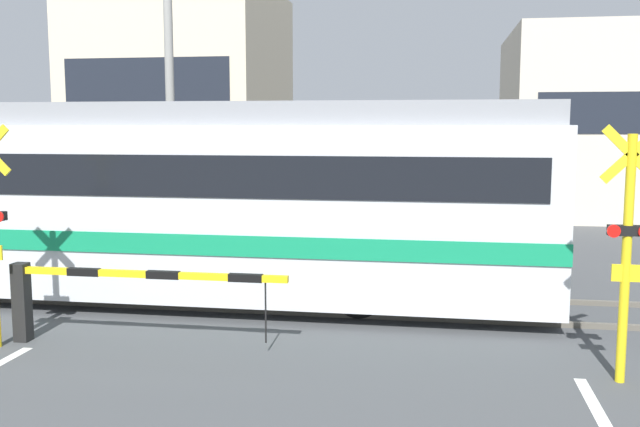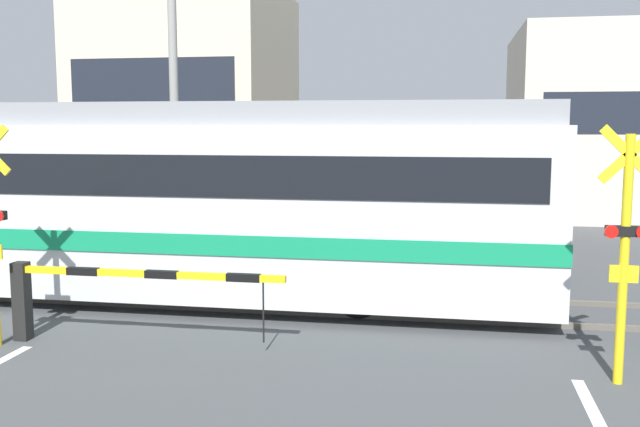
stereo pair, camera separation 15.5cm
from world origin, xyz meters
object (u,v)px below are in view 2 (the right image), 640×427
at_px(commuter_train, 83,194).
at_px(crossing_signal_right, 625,244).
at_px(crossing_barrier_near, 88,288).
at_px(crossing_barrier_far, 488,236).

height_order(commuter_train, crossing_signal_right, commuter_train).
height_order(crossing_barrier_near, crossing_signal_right, crossing_signal_right).
height_order(crossing_barrier_far, crossing_signal_right, crossing_signal_right).
relative_size(commuter_train, crossing_signal_right, 5.34).
bearing_deg(crossing_barrier_near, commuter_train, 119.07).
relative_size(crossing_barrier_near, crossing_signal_right, 1.29).
distance_m(commuter_train, crossing_signal_right, 8.90).
distance_m(commuter_train, crossing_barrier_far, 7.86).
relative_size(commuter_train, crossing_barrier_near, 4.14).
relative_size(commuter_train, crossing_barrier_far, 4.14).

